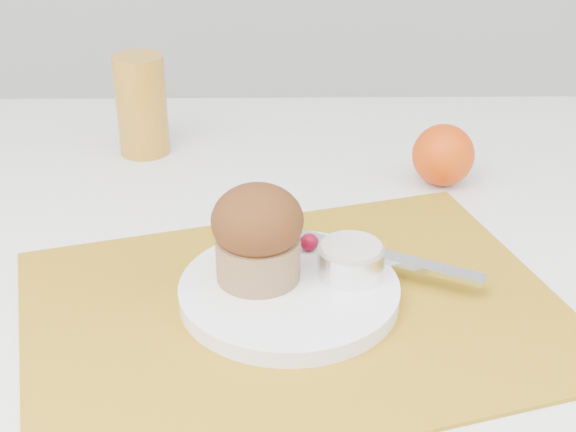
{
  "coord_description": "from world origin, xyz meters",
  "views": [
    {
      "loc": [
        0.04,
        -0.74,
        1.18
      ],
      "look_at": [
        0.05,
        -0.03,
        0.8
      ],
      "focal_mm": 50.0,
      "sensor_mm": 36.0,
      "label": 1
    }
  ],
  "objects_px": {
    "plate": "(289,291)",
    "juice_glass": "(142,105)",
    "muffin": "(258,234)",
    "orange": "(443,155)"
  },
  "relations": [
    {
      "from": "plate",
      "to": "muffin",
      "type": "xyz_separation_m",
      "value": [
        -0.03,
        0.01,
        0.06
      ]
    },
    {
      "from": "muffin",
      "to": "juice_glass",
      "type": "bearing_deg",
      "value": 114.63
    },
    {
      "from": "juice_glass",
      "to": "muffin",
      "type": "height_order",
      "value": "juice_glass"
    },
    {
      "from": "orange",
      "to": "juice_glass",
      "type": "relative_size",
      "value": 0.57
    },
    {
      "from": "orange",
      "to": "plate",
      "type": "bearing_deg",
      "value": -126.65
    },
    {
      "from": "orange",
      "to": "juice_glass",
      "type": "bearing_deg",
      "value": 165.01
    },
    {
      "from": "plate",
      "to": "orange",
      "type": "bearing_deg",
      "value": 53.35
    },
    {
      "from": "plate",
      "to": "orange",
      "type": "relative_size",
      "value": 2.76
    },
    {
      "from": "juice_glass",
      "to": "orange",
      "type": "bearing_deg",
      "value": -14.99
    },
    {
      "from": "plate",
      "to": "juice_glass",
      "type": "xyz_separation_m",
      "value": [
        -0.19,
        0.36,
        0.05
      ]
    }
  ]
}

